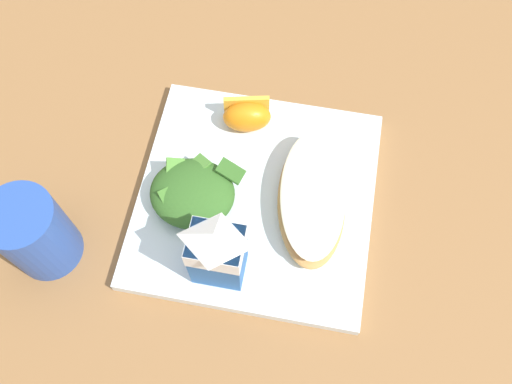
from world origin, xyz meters
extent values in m
plane|color=olive|center=(0.00, 0.00, 0.00)|extent=(3.00, 3.00, 0.00)
cube|color=silver|center=(0.00, 0.00, 0.01)|extent=(0.28, 0.28, 0.02)
ellipsoid|color=tan|center=(-0.07, 0.00, 0.03)|extent=(0.10, 0.18, 0.03)
ellipsoid|color=maroon|center=(-0.07, 0.00, 0.04)|extent=(0.09, 0.16, 0.01)
ellipsoid|color=beige|center=(-0.07, 0.00, 0.05)|extent=(0.10, 0.17, 0.01)
ellipsoid|color=#336023|center=(0.07, 0.02, 0.04)|extent=(0.10, 0.09, 0.04)
cube|color=#4C8433|center=(0.10, 0.00, 0.05)|extent=(0.03, 0.04, 0.02)
cube|color=#3D7028|center=(0.09, 0.03, 0.05)|extent=(0.04, 0.04, 0.01)
cube|color=#4C8433|center=(0.07, -0.01, 0.05)|extent=(0.04, 0.04, 0.01)
cube|color=#336023|center=(0.03, -0.01, 0.05)|extent=(0.04, 0.03, 0.02)
cube|color=#23569E|center=(0.02, 0.10, 0.06)|extent=(0.06, 0.04, 0.09)
cube|color=white|center=(0.02, 0.10, 0.09)|extent=(0.06, 0.04, 0.03)
pyramid|color=white|center=(0.02, 0.10, 0.12)|extent=(0.06, 0.04, 0.02)
ellipsoid|color=orange|center=(0.03, -0.10, 0.04)|extent=(0.07, 0.05, 0.04)
cube|color=gold|center=(0.03, -0.11, 0.04)|extent=(0.06, 0.02, 0.03)
cylinder|color=#284CA3|center=(0.23, 0.11, 0.05)|extent=(0.08, 0.08, 0.11)
camera|label=1|loc=(-0.05, 0.28, 0.62)|focal=39.05mm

